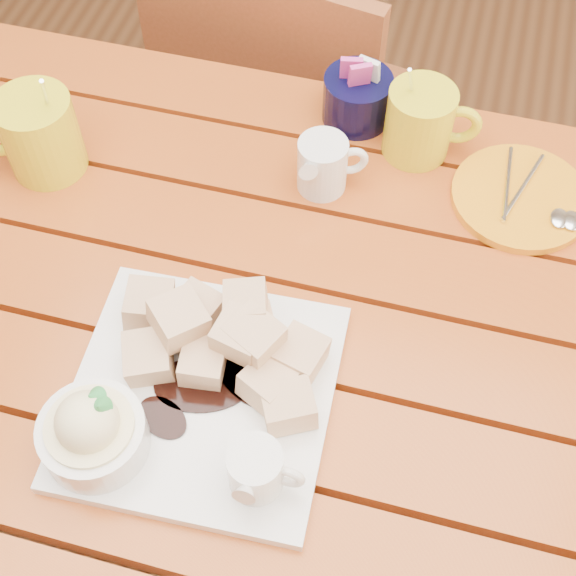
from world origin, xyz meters
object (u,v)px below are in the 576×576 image
(table, at_px, (240,362))
(chair_far, at_px, (286,120))
(dessert_plate, at_px, (184,392))
(coffee_mug_left, at_px, (38,134))
(coffee_mug_right, at_px, (421,121))
(orange_saucer, at_px, (522,198))

(table, xyz_separation_m, chair_far, (-0.10, 0.59, -0.17))
(dessert_plate, xyz_separation_m, coffee_mug_left, (-0.28, 0.28, 0.02))
(table, relative_size, coffee_mug_right, 8.46)
(dessert_plate, bearing_deg, coffee_mug_right, 68.27)
(dessert_plate, distance_m, coffee_mug_right, 0.45)
(coffee_mug_right, bearing_deg, dessert_plate, -121.09)
(dessert_plate, height_order, chair_far, dessert_plate)
(coffee_mug_left, distance_m, chair_far, 0.58)
(table, xyz_separation_m, orange_saucer, (0.29, 0.25, 0.11))
(table, distance_m, coffee_mug_left, 0.37)
(table, distance_m, dessert_plate, 0.18)
(chair_far, bearing_deg, table, 109.52)
(coffee_mug_right, bearing_deg, chair_far, 121.96)
(coffee_mug_right, bearing_deg, coffee_mug_left, -171.28)
(dessert_plate, relative_size, chair_far, 0.33)
(coffee_mug_left, distance_m, coffee_mug_right, 0.47)
(dessert_plate, xyz_separation_m, coffee_mug_right, (0.17, 0.42, 0.02))
(table, height_order, dessert_plate, dessert_plate)
(coffee_mug_left, height_order, chair_far, coffee_mug_left)
(table, bearing_deg, coffee_mug_right, 63.26)
(coffee_mug_left, relative_size, chair_far, 0.19)
(orange_saucer, xyz_separation_m, chair_far, (-0.39, 0.34, -0.29))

